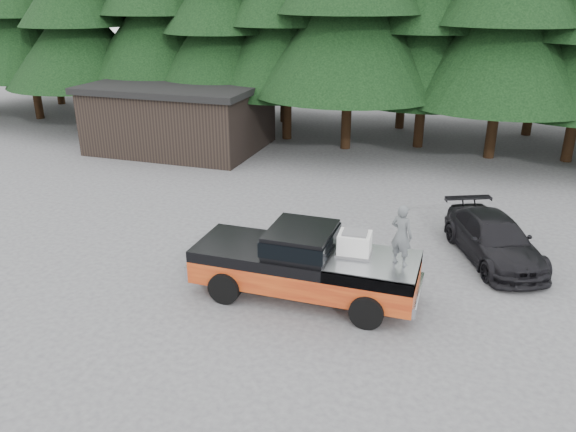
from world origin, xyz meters
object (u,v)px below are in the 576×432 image
(man_on_bed, at_px, (402,235))
(parked_car, at_px, (494,239))
(air_compressor, at_px, (354,244))
(utility_building, at_px, (181,115))
(pickup_truck, at_px, (304,273))

(man_on_bed, bearing_deg, parked_car, -96.86)
(air_compressor, relative_size, utility_building, 0.10)
(air_compressor, bearing_deg, pickup_truck, -176.04)
(man_on_bed, xyz_separation_m, parked_car, (2.32, 3.92, -1.45))
(pickup_truck, relative_size, man_on_bed, 3.88)
(man_on_bed, bearing_deg, utility_building, -20.82)
(pickup_truck, distance_m, utility_building, 16.29)
(air_compressor, distance_m, utility_building, 16.96)
(utility_building, bearing_deg, air_compressor, -46.88)
(pickup_truck, xyz_separation_m, utility_building, (-10.34, 12.55, 1.00))
(air_compressor, height_order, utility_building, utility_building)
(utility_building, bearing_deg, pickup_truck, -50.52)
(parked_car, bearing_deg, utility_building, 126.03)
(air_compressor, distance_m, man_on_bed, 1.28)
(air_compressor, height_order, parked_car, air_compressor)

